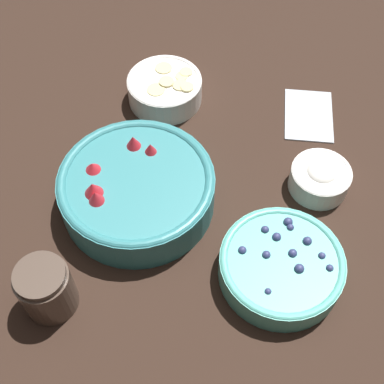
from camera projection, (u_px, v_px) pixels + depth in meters
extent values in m
plane|color=black|center=(197.00, 181.00, 0.93)|extent=(4.00, 4.00, 0.00)
cylinder|color=teal|center=(137.00, 191.00, 0.88)|extent=(0.26, 0.26, 0.07)
torus|color=teal|center=(136.00, 181.00, 0.86)|extent=(0.26, 0.26, 0.02)
cylinder|color=red|center=(136.00, 184.00, 0.86)|extent=(0.20, 0.20, 0.02)
cone|color=red|center=(133.00, 142.00, 0.88)|extent=(0.03, 0.03, 0.03)
cone|color=red|center=(151.00, 149.00, 0.88)|extent=(0.03, 0.03, 0.02)
cone|color=red|center=(93.00, 189.00, 0.83)|extent=(0.04, 0.04, 0.03)
cone|color=red|center=(96.00, 197.00, 0.82)|extent=(0.03, 0.03, 0.03)
cone|color=red|center=(93.00, 167.00, 0.86)|extent=(0.04, 0.04, 0.02)
cylinder|color=#56B7A8|center=(281.00, 267.00, 0.81)|extent=(0.19, 0.19, 0.05)
torus|color=#56B7A8|center=(283.00, 261.00, 0.79)|extent=(0.19, 0.19, 0.01)
cylinder|color=navy|center=(282.00, 263.00, 0.80)|extent=(0.15, 0.15, 0.01)
sphere|color=navy|center=(322.00, 256.00, 0.80)|extent=(0.01, 0.01, 0.01)
sphere|color=navy|center=(277.00, 237.00, 0.81)|extent=(0.01, 0.01, 0.01)
sphere|color=navy|center=(266.00, 255.00, 0.80)|extent=(0.01, 0.01, 0.01)
sphere|color=navy|center=(299.00, 269.00, 0.78)|extent=(0.01, 0.01, 0.01)
sphere|color=navy|center=(330.00, 268.00, 0.78)|extent=(0.01, 0.01, 0.01)
sphere|color=navy|center=(307.00, 241.00, 0.81)|extent=(0.01, 0.01, 0.01)
sphere|color=navy|center=(292.00, 254.00, 0.80)|extent=(0.01, 0.01, 0.01)
sphere|color=navy|center=(288.00, 222.00, 0.83)|extent=(0.01, 0.01, 0.01)
sphere|color=navy|center=(290.00, 228.00, 0.82)|extent=(0.01, 0.01, 0.01)
sphere|color=navy|center=(242.00, 250.00, 0.80)|extent=(0.01, 0.01, 0.01)
sphere|color=navy|center=(265.00, 230.00, 0.82)|extent=(0.01, 0.01, 0.01)
sphere|color=navy|center=(293.00, 253.00, 0.80)|extent=(0.01, 0.01, 0.01)
sphere|color=navy|center=(268.00, 292.00, 0.76)|extent=(0.01, 0.01, 0.01)
cylinder|color=white|center=(165.00, 90.00, 1.02)|extent=(0.14, 0.14, 0.05)
torus|color=white|center=(164.00, 81.00, 1.01)|extent=(0.14, 0.14, 0.01)
cylinder|color=beige|center=(165.00, 84.00, 1.01)|extent=(0.11, 0.11, 0.02)
cylinder|color=beige|center=(187.00, 88.00, 0.99)|extent=(0.02, 0.02, 0.01)
cylinder|color=beige|center=(181.00, 86.00, 1.00)|extent=(0.03, 0.03, 0.01)
cylinder|color=beige|center=(156.00, 90.00, 0.99)|extent=(0.03, 0.03, 0.00)
cylinder|color=beige|center=(186.00, 72.00, 1.02)|extent=(0.02, 0.02, 0.01)
cylinder|color=beige|center=(164.00, 68.00, 1.02)|extent=(0.03, 0.03, 0.00)
cylinder|color=beige|center=(167.00, 82.00, 1.00)|extent=(0.03, 0.03, 0.01)
cylinder|color=beige|center=(182.00, 77.00, 1.01)|extent=(0.02, 0.02, 0.00)
cylinder|color=white|center=(319.00, 179.00, 0.91)|extent=(0.10, 0.10, 0.04)
torus|color=white|center=(322.00, 172.00, 0.89)|extent=(0.10, 0.10, 0.01)
cylinder|color=white|center=(321.00, 175.00, 0.90)|extent=(0.08, 0.08, 0.01)
ellipsoid|color=white|center=(322.00, 172.00, 0.89)|extent=(0.05, 0.05, 0.02)
cylinder|color=#4C3D33|center=(47.00, 290.00, 0.77)|extent=(0.08, 0.08, 0.08)
cylinder|color=#472819|center=(48.00, 292.00, 0.77)|extent=(0.07, 0.07, 0.06)
cylinder|color=#4C3D33|center=(39.00, 276.00, 0.73)|extent=(0.07, 0.07, 0.01)
cube|color=#B2BCC6|center=(309.00, 115.00, 1.02)|extent=(0.14, 0.10, 0.01)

